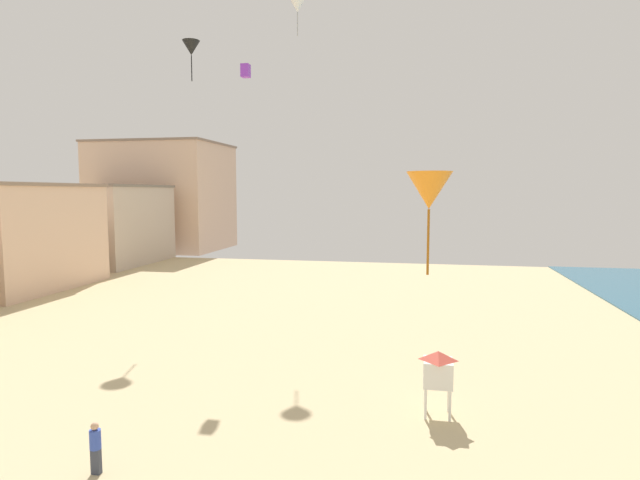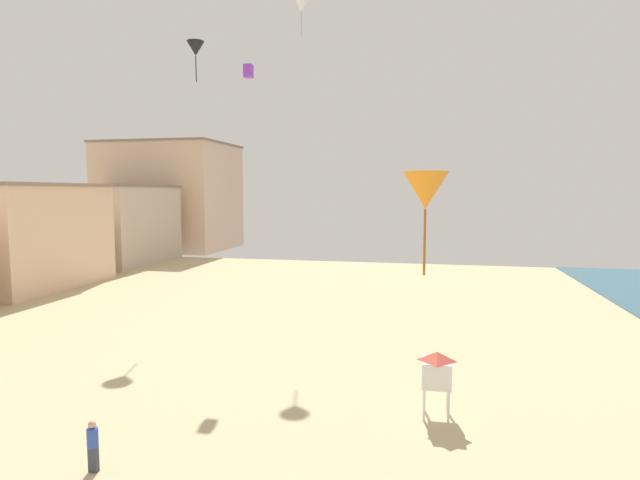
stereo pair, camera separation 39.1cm
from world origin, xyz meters
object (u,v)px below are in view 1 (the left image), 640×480
(kite_purple_box, at_px, (246,71))
(kite_flyer, at_px, (95,445))
(lifeguard_stand, at_px, (438,369))
(kite_orange_delta, at_px, (429,191))
(kite_black_delta, at_px, (191,48))
(kite_white_delta, at_px, (297,5))

(kite_purple_box, bearing_deg, kite_flyer, -86.22)
(lifeguard_stand, xyz_separation_m, kite_purple_box, (-11.55, 11.26, 14.25))
(kite_orange_delta, relative_size, kite_black_delta, 1.06)
(kite_flyer, distance_m, kite_white_delta, 33.16)
(kite_purple_box, distance_m, kite_white_delta, 10.09)
(kite_flyer, distance_m, kite_orange_delta, 12.87)
(kite_flyer, height_order, kite_purple_box, kite_purple_box)
(kite_flyer, distance_m, kite_black_delta, 31.45)
(kite_orange_delta, bearing_deg, kite_flyer, -164.08)
(kite_purple_box, distance_m, kite_black_delta, 9.97)
(kite_flyer, distance_m, lifeguard_stand, 12.17)
(kite_flyer, xyz_separation_m, kite_white_delta, (0.30, 25.17, 21.59))
(kite_orange_delta, xyz_separation_m, kite_white_delta, (-9.58, 22.35, 13.84))
(lifeguard_stand, bearing_deg, kite_flyer, -159.85)
(kite_flyer, relative_size, kite_white_delta, 0.61)
(kite_orange_delta, bearing_deg, kite_black_delta, 129.69)
(kite_flyer, height_order, kite_black_delta, kite_black_delta)
(kite_orange_delta, distance_m, kite_purple_box, 19.83)
(kite_black_delta, distance_m, kite_white_delta, 8.68)
(kite_purple_box, bearing_deg, kite_orange_delta, -53.12)
(kite_orange_delta, bearing_deg, kite_white_delta, 113.19)
(kite_orange_delta, relative_size, kite_white_delta, 1.19)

